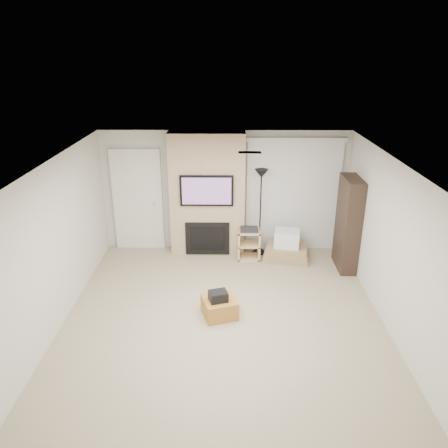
{
  "coord_description": "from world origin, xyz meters",
  "views": [
    {
      "loc": [
        0.07,
        -5.82,
        3.98
      ],
      "look_at": [
        0.0,
        1.2,
        1.15
      ],
      "focal_mm": 35.0,
      "sensor_mm": 36.0,
      "label": 1
    }
  ],
  "objects_px": {
    "floor_lamp": "(261,188)",
    "bookshelf": "(348,224)",
    "ottoman": "(219,307)",
    "box_stack": "(286,248)",
    "av_stand": "(249,242)"
  },
  "relations": [
    {
      "from": "box_stack",
      "to": "floor_lamp",
      "type": "bearing_deg",
      "value": 155.48
    },
    {
      "from": "floor_lamp",
      "to": "box_stack",
      "type": "distance_m",
      "value": 1.32
    },
    {
      "from": "floor_lamp",
      "to": "av_stand",
      "type": "xyz_separation_m",
      "value": [
        -0.23,
        -0.24,
        -1.07
      ]
    },
    {
      "from": "ottoman",
      "to": "floor_lamp",
      "type": "xyz_separation_m",
      "value": [
        0.79,
        2.32,
        1.26
      ]
    },
    {
      "from": "ottoman",
      "to": "bookshelf",
      "type": "height_order",
      "value": "bookshelf"
    },
    {
      "from": "av_stand",
      "to": "bookshelf",
      "type": "xyz_separation_m",
      "value": [
        1.85,
        -0.37,
        0.55
      ]
    },
    {
      "from": "ottoman",
      "to": "av_stand",
      "type": "bearing_deg",
      "value": 75.06
    },
    {
      "from": "ottoman",
      "to": "box_stack",
      "type": "height_order",
      "value": "box_stack"
    },
    {
      "from": "ottoman",
      "to": "box_stack",
      "type": "relative_size",
      "value": 0.5
    },
    {
      "from": "ottoman",
      "to": "av_stand",
      "type": "height_order",
      "value": "av_stand"
    },
    {
      "from": "floor_lamp",
      "to": "bookshelf",
      "type": "height_order",
      "value": "bookshelf"
    },
    {
      "from": "ottoman",
      "to": "floor_lamp",
      "type": "bearing_deg",
      "value": 71.32
    },
    {
      "from": "av_stand",
      "to": "bookshelf",
      "type": "distance_m",
      "value": 1.96
    },
    {
      "from": "box_stack",
      "to": "bookshelf",
      "type": "xyz_separation_m",
      "value": [
        1.08,
        -0.37,
        0.67
      ]
    },
    {
      "from": "bookshelf",
      "to": "box_stack",
      "type": "bearing_deg",
      "value": 161.12
    }
  ]
}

